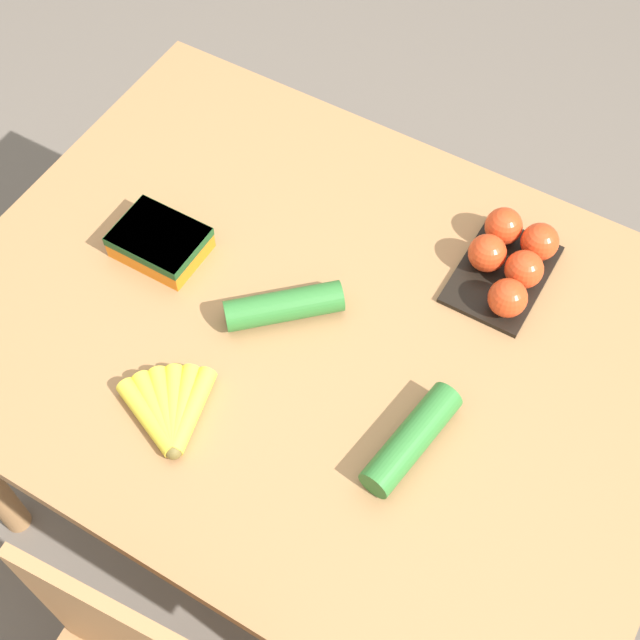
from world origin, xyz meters
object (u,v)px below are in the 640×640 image
tomato_pack (511,260)px  cucumber_far (284,306)px  carrot_bag (161,239)px  banana_bunch (170,412)px  cucumber_near (412,439)px

tomato_pack → cucumber_far: bearing=43.3°
carrot_bag → cucumber_far: 0.27m
banana_bunch → carrot_bag: 0.35m
tomato_pack → carrot_bag: bearing=25.6°
carrot_bag → cucumber_near: bearing=167.9°
tomato_pack → cucumber_near: tomato_pack is taller
tomato_pack → cucumber_near: size_ratio=1.05×
carrot_bag → banana_bunch: bearing=127.9°
carrot_bag → cucumber_near: cucumber_near is taller
banana_bunch → tomato_pack: tomato_pack is taller
tomato_pack → carrot_bag: tomato_pack is taller
cucumber_near → tomato_pack: bearing=-89.0°
cucumber_near → cucumber_far: size_ratio=1.13×
banana_bunch → cucumber_near: cucumber_near is taller
tomato_pack → cucumber_far: (0.30, 0.28, -0.01)m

